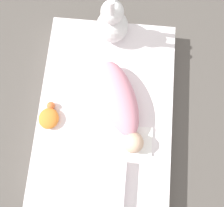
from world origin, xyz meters
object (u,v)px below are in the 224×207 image
at_px(pillow, 96,191).
at_px(turtle_plush, 49,117).
at_px(swaddled_baby, 120,103).
at_px(bunny_plush, 112,23).

xyz_separation_m(pillow, turtle_plush, (0.41, 0.34, -0.01)).
relative_size(swaddled_baby, bunny_plush, 1.50).
distance_m(swaddled_baby, bunny_plush, 0.50).
height_order(swaddled_baby, bunny_plush, bunny_plush).
bearing_deg(pillow, bunny_plush, -0.17).
distance_m(swaddled_baby, turtle_plush, 0.45).
relative_size(swaddled_baby, turtle_plush, 3.38).
distance_m(swaddled_baby, pillow, 0.54).
distance_m(pillow, bunny_plush, 1.02).
bearing_deg(turtle_plush, swaddled_baby, -74.57).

